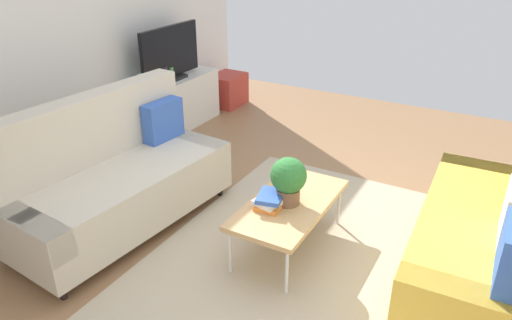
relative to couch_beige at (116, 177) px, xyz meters
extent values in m
plane|color=#936B47|center=(0.47, -1.52, -0.44)|extent=(7.68, 7.68, 0.00)
cube|color=white|center=(0.47, 1.28, 1.01)|extent=(6.40, 0.12, 2.90)
cube|color=tan|center=(0.33, -1.62, -0.44)|extent=(2.90, 2.20, 0.01)
cube|color=beige|center=(-0.02, -0.07, -0.12)|extent=(1.97, 1.01, 0.44)
cube|color=beige|center=(0.01, 0.25, 0.38)|extent=(1.91, 0.37, 0.56)
cube|color=beige|center=(0.83, -0.15, -0.01)|extent=(0.28, 0.85, 0.22)
cube|color=beige|center=(-0.87, 0.01, -0.01)|extent=(0.28, 0.85, 0.22)
cylinder|color=black|center=(0.82, -0.49, -0.39)|extent=(0.05, 0.05, 0.10)
cylinder|color=black|center=(-0.92, -0.33, -0.39)|extent=(0.05, 0.05, 0.10)
cylinder|color=black|center=(0.88, 0.19, -0.39)|extent=(0.05, 0.05, 0.10)
cylinder|color=black|center=(-0.86, 0.35, -0.39)|extent=(0.05, 0.05, 0.10)
cube|color=#3359B2|center=(0.66, 0.01, 0.28)|extent=(0.41, 0.18, 0.36)
cube|color=gold|center=(0.68, -2.77, -0.12)|extent=(1.93, 0.91, 0.44)
cube|color=gold|center=(-0.17, -2.80, -0.01)|extent=(0.23, 0.85, 0.22)
cube|color=gold|center=(1.53, -2.74, -0.01)|extent=(0.23, 0.85, 0.22)
cylinder|color=black|center=(1.54, -2.40, -0.39)|extent=(0.05, 0.05, 0.10)
cube|color=tan|center=(0.38, -1.42, -0.04)|extent=(1.10, 0.56, 0.04)
cylinder|color=silver|center=(-0.12, -1.19, -0.25)|extent=(0.02, 0.02, 0.38)
cylinder|color=silver|center=(0.88, -1.19, -0.25)|extent=(0.02, 0.02, 0.38)
cylinder|color=silver|center=(-0.12, -1.65, -0.25)|extent=(0.02, 0.02, 0.38)
cylinder|color=silver|center=(0.88, -1.65, -0.25)|extent=(0.02, 0.02, 0.38)
cube|color=silver|center=(1.95, 0.94, -0.12)|extent=(1.40, 0.44, 0.64)
cube|color=black|center=(1.95, 0.92, 0.22)|extent=(0.36, 0.20, 0.04)
cube|color=black|center=(1.95, 0.92, 0.54)|extent=(1.00, 0.05, 0.60)
cube|color=#B2382D|center=(3.05, 0.84, -0.22)|extent=(0.52, 0.40, 0.44)
cylinder|color=brown|center=(0.36, -1.41, 0.04)|extent=(0.18, 0.18, 0.13)
sphere|color=#2D7233|center=(0.36, -1.41, 0.22)|extent=(0.27, 0.27, 0.27)
cube|color=orange|center=(0.25, -1.32, 0.00)|extent=(0.25, 0.20, 0.04)
cube|color=silver|center=(0.25, -1.32, 0.03)|extent=(0.27, 0.22, 0.03)
cube|color=#3359B2|center=(0.25, -1.32, 0.07)|extent=(0.28, 0.23, 0.04)
cylinder|color=#B24C4C|center=(1.37, 0.99, 0.26)|extent=(0.09, 0.09, 0.13)
cylinder|color=#33B29E|center=(1.52, 0.99, 0.28)|extent=(0.13, 0.13, 0.16)
cylinder|color=silver|center=(1.71, 0.90, 0.28)|extent=(0.05, 0.05, 0.16)
cylinder|color=#262626|center=(1.80, 0.90, 0.30)|extent=(0.06, 0.06, 0.20)
cylinder|color=#3F8C4C|center=(1.91, 0.90, 0.28)|extent=(0.06, 0.06, 0.16)
camera|label=1|loc=(-2.53, -2.76, 1.89)|focal=34.02mm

